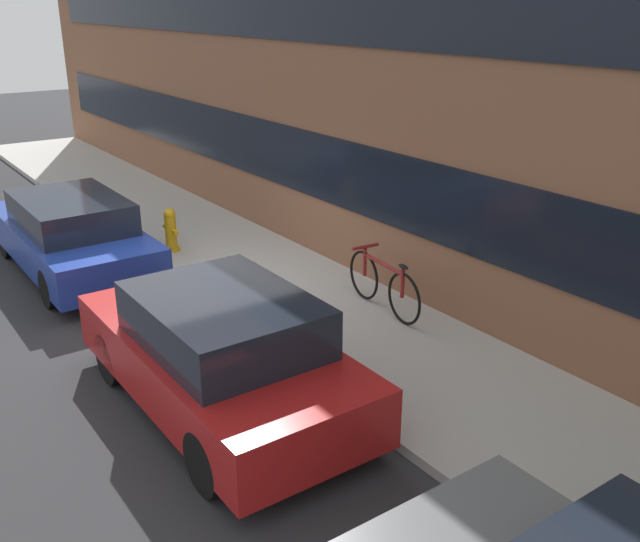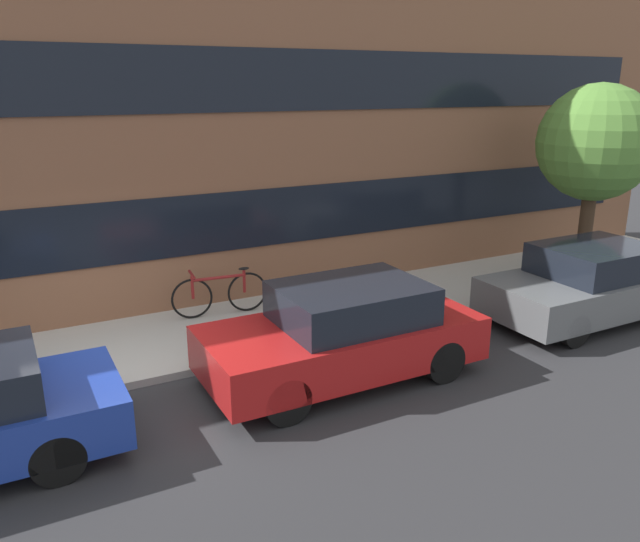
# 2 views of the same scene
# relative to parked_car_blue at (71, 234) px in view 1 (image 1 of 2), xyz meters

# --- Properties ---
(ground_plane) EXTENTS (56.00, 56.00, 0.00)m
(ground_plane) POSITION_rel_parked_car_blue_xyz_m (2.31, 1.05, -0.65)
(ground_plane) COLOR #2B2B2D
(sidewalk_strip) EXTENTS (28.00, 2.60, 0.12)m
(sidewalk_strip) POSITION_rel_parked_car_blue_xyz_m (2.31, 2.35, -0.59)
(sidewalk_strip) COLOR #B2AFA8
(sidewalk_strip) RESTS_ON ground_plane
(rowhouse_facade) EXTENTS (28.00, 1.02, 7.62)m
(rowhouse_facade) POSITION_rel_parked_car_blue_xyz_m (2.31, 4.09, 3.17)
(rowhouse_facade) COLOR brown
(rowhouse_facade) RESTS_ON ground_plane
(parked_car_blue) EXTENTS (4.30, 1.70, 1.31)m
(parked_car_blue) POSITION_rel_parked_car_blue_xyz_m (0.00, 0.00, 0.00)
(parked_car_blue) COLOR #1E3899
(parked_car_blue) RESTS_ON ground_plane
(parked_car_red) EXTENTS (4.01, 1.78, 1.41)m
(parked_car_red) POSITION_rel_parked_car_blue_xyz_m (5.25, -0.00, 0.05)
(parked_car_red) COLOR #AD1919
(parked_car_red) RESTS_ON ground_plane
(fire_hydrant) EXTENTS (0.52, 0.29, 0.76)m
(fire_hydrant) POSITION_rel_parked_car_blue_xyz_m (0.27, 1.63, -0.15)
(fire_hydrant) COLOR gold
(fire_hydrant) RESTS_ON sidewalk_strip
(bicycle) EXTENTS (1.74, 0.44, 0.84)m
(bicycle) POSITION_rel_parked_car_blue_xyz_m (4.42, 3.01, -0.12)
(bicycle) COLOR black
(bicycle) RESTS_ON sidewalk_strip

